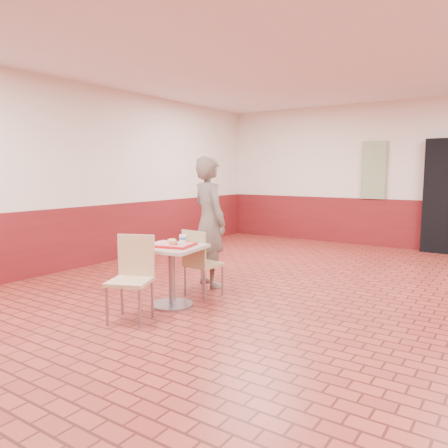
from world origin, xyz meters
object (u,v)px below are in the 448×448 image
Objects in this scene: paper_cup at (183,239)px; ring_donut at (172,240)px; serving_tray at (171,245)px; chair_main_back at (200,260)px; customer at (209,222)px; long_john_donut at (173,243)px; main_table at (172,266)px; chair_main_front at (132,273)px.

ring_donut is at bearing -178.70° from paper_cup.
chair_main_back is at bearing 85.51° from serving_tray.
chair_main_back is at bearing 97.07° from paper_cup.
paper_cup is at bearing 131.31° from customer.
chair_main_back is 1.71× the size of serving_tray.
customer is 16.64× the size of ring_donut.
customer is 18.25× the size of paper_cup.
ring_donut is 0.16m from paper_cup.
long_john_donut is 0.15m from paper_cup.
chair_main_back is 0.56m from serving_tray.
paper_cup is at bearing 85.38° from long_john_donut.
chair_main_front is at bearing -94.67° from main_table.
chair_main_back is 0.51m from paper_cup.
chair_main_front is at bearing 119.56° from customer.
chair_main_front is 8.41× the size of ring_donut.
long_john_donut is (0.08, -0.05, 0.28)m from main_table.
chair_main_front reaches higher than main_table.
chair_main_front is 0.51× the size of customer.
ring_donut is (0.10, -0.90, -0.13)m from customer.
customer is 1.02m from serving_tray.
paper_cup is (0.26, -0.89, -0.09)m from customer.
ring_donut is (-0.03, 0.67, 0.26)m from chair_main_front.
ring_donut is (-0.07, 0.10, 0.28)m from main_table.
chair_main_back is 0.50m from ring_donut.
customer is at bearing -60.50° from chair_main_back.
long_john_donut reaches higher than main_table.
serving_tray is 0.15m from paper_cup.
main_table is 0.79× the size of chair_main_front.
serving_tray is at bearing 124.94° from customer.
chair_main_back is 8.72× the size of paper_cup.
ring_donut is at bearing 80.50° from chair_main_back.
chair_main_front is at bearing -101.22° from paper_cup.
main_table is at bearing 146.06° from long_john_donut.
long_john_donut is at bearing 128.42° from customer.
ring_donut is 0.21m from long_john_donut.
serving_tray is (-0.00, 0.00, 0.25)m from main_table.
serving_tray is (-0.04, -0.49, 0.26)m from chair_main_back.
paper_cup is (0.16, 0.00, 0.03)m from ring_donut.
main_table is 0.25m from serving_tray.
chair_main_front reaches higher than ring_donut.
serving_tray is at bearing 146.06° from long_john_donut.
chair_main_front is 1.06× the size of chair_main_back.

